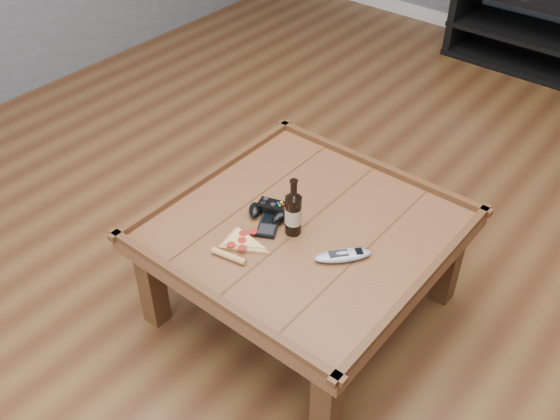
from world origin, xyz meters
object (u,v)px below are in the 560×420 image
Objects in this scene: game_controller at (269,211)px; remote_control at (343,255)px; smartphone at (268,225)px; media_console at (558,37)px; coffee_table at (304,237)px; beer_bottle at (293,212)px; pizza_slice at (240,244)px.

game_controller is 0.35m from remote_control.
smartphone is at bearing -132.34° from remote_control.
media_console is 8.18× the size of game_controller.
remote_control is (0.21, -2.81, 0.22)m from media_console.
game_controller is at bearing -164.05° from coffee_table.
beer_bottle is at bearing -99.71° from coffee_table.
remote_control reaches higher than coffee_table.
pizza_slice is (-0.10, -0.18, -0.09)m from beer_bottle.
remote_control is (0.31, 0.03, 0.01)m from smartphone.
coffee_table is 3.95× the size of pizza_slice.
beer_bottle is 1.21× the size of remote_control.
beer_bottle is at bearing -139.16° from remote_control.
media_console is 3.00m from pizza_slice.
pizza_slice is 0.37m from remote_control.
beer_bottle reaches higher than media_console.
pizza_slice is (-0.11, -0.24, 0.07)m from coffee_table.
coffee_table is 0.16m from beer_bottle.
remote_control is (0.35, -0.02, -0.01)m from game_controller.
game_controller reaches higher than remote_control.
media_console reaches higher than remote_control.
remote_control is at bearing 18.02° from pizza_slice.
beer_bottle reaches higher than smartphone.
remote_control is at bearing -0.38° from beer_bottle.
beer_bottle is 0.22m from pizza_slice.
coffee_table is at bearing -1.72° from game_controller.
smartphone is at bearing -70.12° from game_controller.
coffee_table is at bearing -90.00° from media_console.
beer_bottle reaches higher than coffee_table.
media_console is at bearing 135.54° from remote_control.
smartphone is (-0.09, -0.04, -0.09)m from beer_bottle.
game_controller is 0.66× the size of pizza_slice.
beer_bottle is 1.37× the size of game_controller.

